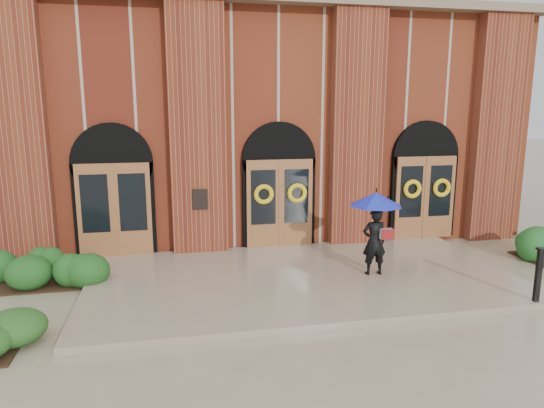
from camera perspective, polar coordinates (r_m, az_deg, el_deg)
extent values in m
plane|color=gray|center=(11.62, 3.82, -9.29)|extent=(90.00, 90.00, 0.00)
cube|color=gray|center=(11.73, 3.63, -8.70)|extent=(10.00, 5.30, 0.15)
cube|color=maroon|center=(19.60, -3.06, 9.59)|extent=(16.00, 12.00, 7.00)
cube|color=black|center=(13.19, -8.45, 0.56)|extent=(0.40, 0.05, 0.55)
cube|color=maroon|center=(13.75, -27.99, 7.58)|extent=(1.50, 0.45, 7.00)
cube|color=maroon|center=(13.23, -8.75, 8.66)|extent=(1.50, 0.45, 7.00)
cube|color=maroon|center=(14.19, 9.93, 8.79)|extent=(1.50, 0.45, 7.00)
cube|color=maroon|center=(16.38, 24.90, 8.24)|extent=(1.50, 0.45, 7.00)
cube|color=#935A30|center=(13.54, -18.02, -0.68)|extent=(1.90, 0.10, 2.50)
cylinder|color=black|center=(13.49, -18.28, 4.65)|extent=(2.10, 0.22, 2.10)
cube|color=#935A30|center=(13.77, 0.90, 0.08)|extent=(1.90, 0.10, 2.50)
cylinder|color=black|center=(13.72, 0.79, 5.32)|extent=(2.10, 0.22, 2.10)
cube|color=#935A30|center=(15.37, 17.51, 0.73)|extent=(1.90, 0.10, 2.50)
cylinder|color=black|center=(15.33, 17.53, 5.43)|extent=(2.10, 0.22, 2.10)
torus|color=yellow|center=(13.50, -0.97, 1.15)|extent=(0.57, 0.13, 0.57)
torus|color=yellow|center=(13.71, 2.97, 1.29)|extent=(0.57, 0.13, 0.57)
torus|color=yellow|center=(14.99, 16.19, 1.71)|extent=(0.57, 0.13, 0.57)
torus|color=yellow|center=(15.46, 19.35, 1.80)|extent=(0.57, 0.13, 0.57)
imported|color=black|center=(11.78, 11.93, -4.35)|extent=(0.60, 0.40, 1.61)
cone|color=#1725B3|center=(11.55, 12.14, 0.56)|extent=(1.27, 1.27, 0.32)
cylinder|color=black|center=(11.61, 12.38, -1.57)|extent=(0.02, 0.02, 0.54)
cube|color=#AEB0B3|center=(11.70, 13.29, -3.42)|extent=(0.30, 0.16, 0.24)
cube|color=maroon|center=(11.63, 13.47, -3.52)|extent=(0.30, 0.03, 0.24)
cube|color=black|center=(11.39, 28.84, -7.42)|extent=(0.12, 0.12, 1.10)
cube|color=black|center=(11.24, 29.11, -4.65)|extent=(0.18, 0.18, 0.04)
ellipsoid|color=#194617|center=(12.58, -23.98, -6.89)|extent=(2.85, 1.14, 0.73)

